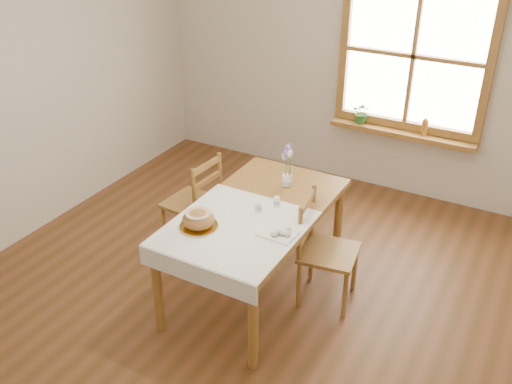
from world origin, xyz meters
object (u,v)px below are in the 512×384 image
dining_table (256,219)px  bread_plate (199,226)px  chair_right (329,251)px  chair_left (191,201)px  flower_vase (287,181)px

dining_table → bread_plate: (-0.23, -0.42, 0.10)m
dining_table → chair_right: 0.61m
chair_left → bread_plate: 0.98m
bread_plate → flower_vase: (0.26, 0.87, 0.03)m
dining_table → bread_plate: bread_plate is taller
bread_plate → flower_vase: 0.91m
bread_plate → chair_left: bearing=129.2°
chair_right → bread_plate: chair_right is taller
dining_table → flower_vase: (0.04, 0.45, 0.13)m
chair_left → chair_right: (1.35, -0.12, 0.00)m
chair_right → chair_left: bearing=76.2°
chair_right → flower_vase: 0.67m
chair_left → chair_right: bearing=88.8°
flower_vase → chair_right: bearing=-28.5°
flower_vase → chair_left: bearing=-169.8°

